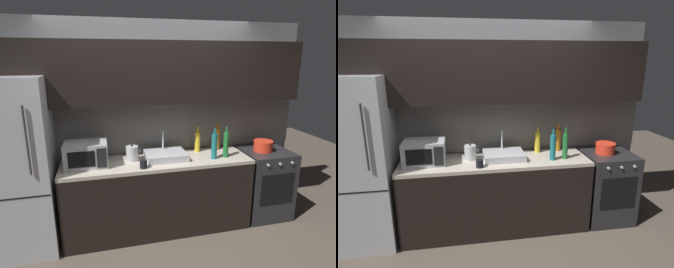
{
  "view_description": "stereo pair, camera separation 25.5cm",
  "coord_description": "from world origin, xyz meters",
  "views": [
    {
      "loc": [
        -0.65,
        -2.18,
        2.07
      ],
      "look_at": [
        0.13,
        0.9,
        1.21
      ],
      "focal_mm": 30.34,
      "sensor_mm": 36.0,
      "label": 1
    },
    {
      "loc": [
        -0.4,
        -2.23,
        2.07
      ],
      "look_at": [
        0.13,
        0.9,
        1.21
      ],
      "focal_mm": 30.34,
      "sensor_mm": 36.0,
      "label": 2
    }
  ],
  "objects": [
    {
      "name": "oven_range",
      "position": [
        1.44,
        0.9,
        0.45
      ],
      "size": [
        0.6,
        0.62,
        0.9
      ],
      "color": "#232326",
      "rests_on": "ground"
    },
    {
      "name": "back_wall",
      "position": [
        0.0,
        1.2,
        1.55
      ],
      "size": [
        3.95,
        0.44,
        2.5
      ],
      "color": "slate",
      "rests_on": "ground"
    },
    {
      "name": "cooking_pot",
      "position": [
        1.39,
        0.9,
        0.97
      ],
      "size": [
        0.24,
        0.24,
        0.14
      ],
      "color": "red",
      "rests_on": "oven_range"
    },
    {
      "name": "microwave",
      "position": [
        -0.8,
        0.92,
        1.04
      ],
      "size": [
        0.46,
        0.35,
        0.27
      ],
      "color": "#A8AAAF",
      "rests_on": "counter_run"
    },
    {
      "name": "wine_bottle_yellow",
      "position": [
        0.56,
        1.09,
        1.03
      ],
      "size": [
        0.07,
        0.07,
        0.33
      ],
      "color": "gold",
      "rests_on": "counter_run"
    },
    {
      "name": "wine_bottle_green",
      "position": [
        0.82,
        0.81,
        1.06
      ],
      "size": [
        0.06,
        0.06,
        0.38
      ],
      "color": "#1E6B2D",
      "rests_on": "counter_run"
    },
    {
      "name": "wine_bottle_amber",
      "position": [
        0.84,
        1.12,
        1.04
      ],
      "size": [
        0.08,
        0.08,
        0.35
      ],
      "color": "#B27019",
      "rests_on": "counter_run"
    },
    {
      "name": "counter_run",
      "position": [
        0.0,
        0.9,
        0.45
      ],
      "size": [
        2.21,
        0.6,
        0.9
      ],
      "color": "black",
      "rests_on": "ground"
    },
    {
      "name": "mug_dark",
      "position": [
        -0.2,
        0.69,
        0.94
      ],
      "size": [
        0.08,
        0.08,
        0.09
      ],
      "primitive_type": "cylinder",
      "color": "black",
      "rests_on": "counter_run"
    },
    {
      "name": "kettle",
      "position": [
        -0.29,
        0.96,
        0.99
      ],
      "size": [
        0.18,
        0.14,
        0.2
      ],
      "color": "#B7BABF",
      "rests_on": "counter_run"
    },
    {
      "name": "sink_basin",
      "position": [
        0.1,
        0.93,
        0.94
      ],
      "size": [
        0.48,
        0.38,
        0.3
      ],
      "color": "#ADAFB5",
      "rests_on": "counter_run"
    },
    {
      "name": "refrigerator",
      "position": [
        -1.48,
        0.9,
        0.95
      ],
      "size": [
        0.68,
        0.69,
        1.9
      ],
      "color": "#ADAFB5",
      "rests_on": "ground"
    },
    {
      "name": "wine_bottle_teal",
      "position": [
        0.66,
        0.79,
        1.06
      ],
      "size": [
        0.07,
        0.07,
        0.37
      ],
      "color": "#19666B",
      "rests_on": "counter_run"
    }
  ]
}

